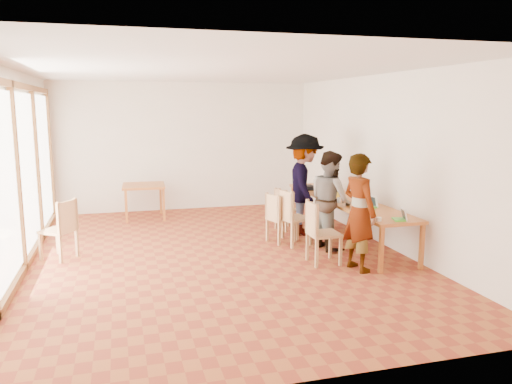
# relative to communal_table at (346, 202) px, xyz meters

# --- Properties ---
(ground) EXTENTS (8.00, 8.00, 0.00)m
(ground) POSITION_rel_communal_table_xyz_m (-2.50, -0.43, -0.70)
(ground) COLOR #9A4C25
(ground) RESTS_ON ground
(wall_back) EXTENTS (6.00, 0.10, 3.00)m
(wall_back) POSITION_rel_communal_table_xyz_m (-2.50, 3.57, 0.80)
(wall_back) COLOR white
(wall_back) RESTS_ON ground
(wall_front) EXTENTS (6.00, 0.10, 3.00)m
(wall_front) POSITION_rel_communal_table_xyz_m (-2.50, -4.43, 0.80)
(wall_front) COLOR white
(wall_front) RESTS_ON ground
(wall_right) EXTENTS (0.10, 8.00, 3.00)m
(wall_right) POSITION_rel_communal_table_xyz_m (0.50, -0.43, 0.80)
(wall_right) COLOR white
(wall_right) RESTS_ON ground
(window_wall) EXTENTS (0.10, 8.00, 3.00)m
(window_wall) POSITION_rel_communal_table_xyz_m (-5.46, -0.43, 0.80)
(window_wall) COLOR white
(window_wall) RESTS_ON ground
(ceiling) EXTENTS (6.00, 8.00, 0.04)m
(ceiling) POSITION_rel_communal_table_xyz_m (-2.50, -0.43, 2.32)
(ceiling) COLOR white
(ceiling) RESTS_ON wall_back
(communal_table) EXTENTS (0.80, 4.00, 0.75)m
(communal_table) POSITION_rel_communal_table_xyz_m (0.00, 0.00, 0.00)
(communal_table) COLOR #AE6726
(communal_table) RESTS_ON ground
(side_table) EXTENTS (0.90, 0.90, 0.75)m
(side_table) POSITION_rel_communal_table_xyz_m (-3.51, 2.77, -0.03)
(side_table) COLOR #AE6726
(side_table) RESTS_ON ground
(chair_near) EXTENTS (0.46, 0.46, 0.53)m
(chair_near) POSITION_rel_communal_table_xyz_m (-1.07, -1.27, -0.10)
(chair_near) COLOR tan
(chair_near) RESTS_ON ground
(chair_mid) EXTENTS (0.57, 0.57, 0.53)m
(chair_mid) POSITION_rel_communal_table_xyz_m (-1.13, -0.15, -0.09)
(chair_mid) COLOR tan
(chair_mid) RESTS_ON ground
(chair_far) EXTENTS (0.53, 0.53, 0.48)m
(chair_far) POSITION_rel_communal_table_xyz_m (-1.31, 0.07, -0.15)
(chair_far) COLOR tan
(chair_far) RESTS_ON ground
(chair_empty) EXTENTS (0.50, 0.50, 0.44)m
(chair_empty) POSITION_rel_communal_table_xyz_m (-0.88, 0.95, -0.19)
(chair_empty) COLOR tan
(chair_empty) RESTS_ON ground
(chair_spare) EXTENTS (0.63, 0.63, 0.52)m
(chair_spare) POSITION_rel_communal_table_xyz_m (-4.91, 0.03, -0.11)
(chair_spare) COLOR tan
(chair_spare) RESTS_ON ground
(person_near) EXTENTS (0.55, 0.72, 1.77)m
(person_near) POSITION_rel_communal_table_xyz_m (-0.59, -1.70, 0.18)
(person_near) COLOR gray
(person_near) RESTS_ON ground
(person_mid) EXTENTS (0.69, 0.86, 1.70)m
(person_mid) POSITION_rel_communal_table_xyz_m (-0.52, -0.49, 0.15)
(person_mid) COLOR gray
(person_mid) RESTS_ON ground
(person_far) EXTENTS (0.98, 1.37, 1.93)m
(person_far) POSITION_rel_communal_table_xyz_m (-0.61, 0.54, 0.26)
(person_far) COLOR gray
(person_far) RESTS_ON ground
(laptop_near) EXTENTS (0.24, 0.25, 0.18)m
(laptop_near) POSITION_rel_communal_table_xyz_m (0.05, -1.81, 0.10)
(laptop_near) COLOR green
(laptop_near) RESTS_ON communal_table
(laptop_mid) EXTENTS (0.27, 0.29, 0.21)m
(laptop_mid) POSITION_rel_communal_table_xyz_m (0.07, -0.80, 0.10)
(laptop_mid) COLOR green
(laptop_mid) RESTS_ON communal_table
(laptop_far) EXTENTS (0.21, 0.24, 0.18)m
(laptop_far) POSITION_rel_communal_table_xyz_m (-0.07, 0.70, 0.10)
(laptop_far) COLOR green
(laptop_far) RESTS_ON communal_table
(yellow_mug) EXTENTS (0.16, 0.16, 0.10)m
(yellow_mug) POSITION_rel_communal_table_xyz_m (-0.11, 0.14, 0.10)
(yellow_mug) COLOR yellow
(yellow_mug) RESTS_ON communal_table
(green_bottle) EXTENTS (0.07, 0.07, 0.28)m
(green_bottle) POSITION_rel_communal_table_xyz_m (-0.14, 0.67, 0.19)
(green_bottle) COLOR #1C752D
(green_bottle) RESTS_ON communal_table
(clear_glass) EXTENTS (0.07, 0.07, 0.09)m
(clear_glass) POSITION_rel_communal_table_xyz_m (-0.27, -0.29, 0.09)
(clear_glass) COLOR silver
(clear_glass) RESTS_ON communal_table
(condiment_cup) EXTENTS (0.08, 0.08, 0.06)m
(condiment_cup) POSITION_rel_communal_table_xyz_m (-0.31, -1.78, 0.08)
(condiment_cup) COLOR white
(condiment_cup) RESTS_ON communal_table
(pink_phone) EXTENTS (0.05, 0.10, 0.01)m
(pink_phone) POSITION_rel_communal_table_xyz_m (0.24, -0.12, 0.05)
(pink_phone) COLOR #CF3A7D
(pink_phone) RESTS_ON communal_table
(black_pouch) EXTENTS (0.16, 0.26, 0.09)m
(black_pouch) POSITION_rel_communal_table_xyz_m (-0.26, 1.17, 0.09)
(black_pouch) COLOR black
(black_pouch) RESTS_ON communal_table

